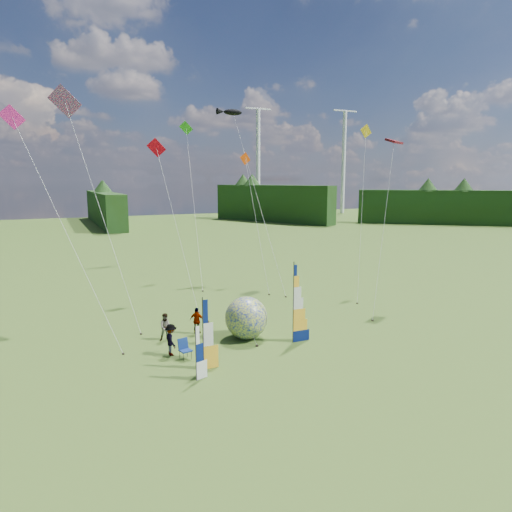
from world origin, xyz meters
name	(u,v)px	position (x,y,z in m)	size (l,w,h in m)	color
ground	(303,365)	(0.00, 0.00, 0.00)	(220.00, 220.00, 0.00)	olive
treeline_ring	(304,294)	(0.00, 0.00, 4.00)	(210.00, 210.00, 8.00)	#1F431B
turbine_left	(343,163)	(70.00, 95.00, 15.00)	(8.00, 1.20, 30.00)	silver
turbine_right	(258,162)	(45.00, 102.00, 15.00)	(8.00, 1.20, 30.00)	silver
feather_banner_main	(293,304)	(1.18, 3.24, 2.46)	(1.33, 0.10, 4.92)	navy
side_banner_left	(203,335)	(-5.17, 1.62, 1.92)	(1.06, 0.10, 3.84)	yellow
side_banner_far	(196,354)	(-5.92, 0.52, 1.42)	(0.85, 0.10, 2.84)	white
bol_inflatable	(246,318)	(-1.14, 5.18, 1.35)	(2.70, 2.70, 2.70)	#091999
spectator_a	(208,332)	(-3.73, 5.12, 0.78)	(0.57, 0.37, 1.56)	#66594C
spectator_b	(166,327)	(-5.87, 6.94, 0.88)	(0.85, 0.42, 1.75)	#66594C
spectator_c	(171,340)	(-6.20, 4.40, 0.92)	(1.19, 0.44, 1.84)	#66594C
spectator_d	(197,321)	(-3.71, 7.36, 0.87)	(1.02, 0.42, 1.75)	#66594C
camp_chair	(185,349)	(-5.62, 3.49, 0.58)	(0.67, 0.67, 1.16)	navy
kite_whale	(257,189)	(6.13, 19.21, 9.13)	(2.80, 14.77, 18.27)	black
kite_rainbow_delta	(100,198)	(-8.77, 12.63, 8.76)	(7.17, 11.73, 17.52)	red
kite_parafoil	(384,214)	(11.03, 6.86, 7.46)	(8.81, 8.16, 14.92)	#A60F21
small_kite_red	(176,217)	(-2.72, 15.68, 7.03)	(3.71, 10.42, 14.06)	red
small_kite_orange	(256,217)	(5.61, 18.19, 6.55)	(3.08, 9.53, 13.10)	#EF4407
small_kite_yellow	(362,207)	(12.62, 11.62, 7.71)	(6.66, 7.67, 15.43)	yellow
small_kite_pink	(65,221)	(-11.23, 9.28, 7.57)	(7.55, 9.81, 15.14)	#FF24A5
small_kite_green	(194,198)	(1.00, 22.82, 8.27)	(3.92, 11.72, 16.54)	green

